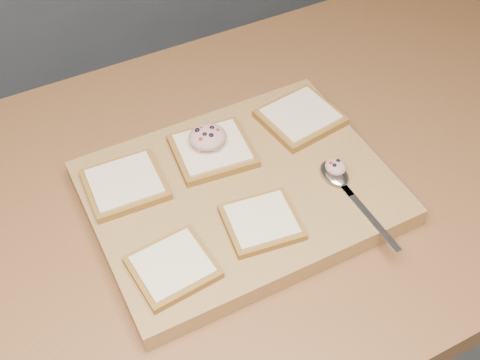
% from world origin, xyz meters
% --- Properties ---
extents(island_counter, '(2.00, 0.80, 0.90)m').
position_xyz_m(island_counter, '(0.00, 0.00, 0.45)').
color(island_counter, slate).
rests_on(island_counter, ground).
extents(cutting_board, '(0.47, 0.36, 0.04)m').
position_xyz_m(cutting_board, '(0.04, -0.04, 0.92)').
color(cutting_board, '#AF7B4B').
rests_on(cutting_board, island_counter).
extents(bread_far_left, '(0.13, 0.12, 0.02)m').
position_xyz_m(bread_far_left, '(-0.13, 0.04, 0.95)').
color(bread_far_left, brown).
rests_on(bread_far_left, cutting_board).
extents(bread_far_center, '(0.14, 0.13, 0.02)m').
position_xyz_m(bread_far_center, '(0.03, 0.05, 0.95)').
color(bread_far_center, brown).
rests_on(bread_far_center, cutting_board).
extents(bread_far_right, '(0.14, 0.13, 0.02)m').
position_xyz_m(bread_far_right, '(0.20, 0.05, 0.95)').
color(bread_far_right, brown).
rests_on(bread_far_right, cutting_board).
extents(bread_near_left, '(0.12, 0.11, 0.02)m').
position_xyz_m(bread_near_left, '(-0.12, -0.13, 0.95)').
color(bread_near_left, brown).
rests_on(bread_near_left, cutting_board).
extents(bread_near_center, '(0.12, 0.11, 0.02)m').
position_xyz_m(bread_near_center, '(0.03, -0.12, 0.95)').
color(bread_near_center, brown).
rests_on(bread_near_center, cutting_board).
extents(tuna_salad_dollop, '(0.06, 0.06, 0.03)m').
position_xyz_m(tuna_salad_dollop, '(0.02, 0.06, 0.97)').
color(tuna_salad_dollop, tan).
rests_on(tuna_salad_dollop, bread_far_center).
extents(spoon, '(0.04, 0.20, 0.01)m').
position_xyz_m(spoon, '(0.18, -0.10, 0.94)').
color(spoon, silver).
rests_on(spoon, cutting_board).
extents(spoon_salad, '(0.03, 0.04, 0.02)m').
position_xyz_m(spoon_salad, '(0.18, -0.09, 0.96)').
color(spoon_salad, tan).
rests_on(spoon_salad, spoon).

